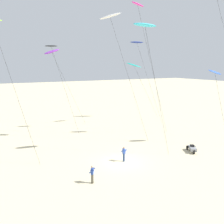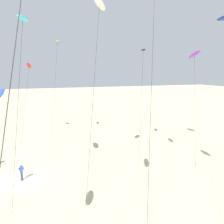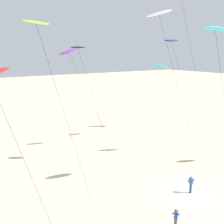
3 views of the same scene
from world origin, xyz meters
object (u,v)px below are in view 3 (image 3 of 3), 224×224
object	(u,v)px
kite_white	(159,15)
kite_flyer_nearest	(191,184)
kite_purple	(68,52)
kite_flyer_middle	(176,218)
kite_cyan	(215,30)
kite_black	(78,50)
kite_lime	(38,28)
kite_navy	(171,42)
kite_teal	(161,66)
kite_magenta	(182,0)

from	to	relation	value
kite_white	kite_flyer_nearest	distance (m)	17.37
kite_purple	kite_white	world-z (taller)	kite_white
kite_flyer_middle	kite_cyan	bearing A→B (deg)	24.96
kite_black	kite_purple	bearing A→B (deg)	74.69
kite_purple	kite_cyan	bearing A→B (deg)	-76.79
kite_lime	kite_flyer_nearest	xyz separation A→B (m)	(11.58, -5.56, -13.48)
kite_black	kite_flyer_middle	distance (m)	21.48
kite_lime	kite_cyan	size ratio (longest dim) A/B	1.01
kite_cyan	kite_white	bearing A→B (deg)	96.31
kite_lime	kite_navy	distance (m)	23.89
kite_teal	kite_magenta	bearing A→B (deg)	-121.30
kite_purple	kite_flyer_middle	xyz separation A→B (m)	(-3.45, -24.04, -11.73)
kite_navy	kite_flyer_middle	xyz separation A→B (m)	(-16.01, -16.65, -13.17)
kite_white	kite_teal	bearing A→B (deg)	44.35
kite_teal	kite_navy	distance (m)	6.26
kite_white	kite_flyer_middle	size ratio (longest dim) A/B	10.24
kite_navy	kite_black	bearing A→B (deg)	175.68
kite_black	kite_flyer_middle	xyz separation A→B (m)	(-1.72, -17.73, -12.01)
kite_purple	kite_black	distance (m)	6.55
kite_cyan	kite_flyer_middle	xyz separation A→B (m)	(-8.19, -3.81, -13.69)
kite_teal	kite_flyer_nearest	world-z (taller)	kite_teal
kite_lime	kite_magenta	bearing A→B (deg)	11.65
kite_purple	kite_cyan	size ratio (longest dim) A/B	0.89
kite_teal	kite_flyer_nearest	distance (m)	24.39
kite_magenta	kite_white	xyz separation A→B (m)	(-5.82, -2.26, -2.31)
kite_magenta	kite_flyer_nearest	bearing A→B (deg)	-130.33
kite_teal	kite_magenta	distance (m)	13.00
kite_flyer_nearest	kite_teal	bearing A→B (deg)	53.64
kite_navy	kite_flyer_nearest	bearing A→B (deg)	-128.49
kite_teal	kite_white	size ratio (longest dim) A/B	0.65
kite_black	kite_white	bearing A→B (deg)	-52.11
kite_teal	kite_black	size ratio (longest dim) A/B	0.83
kite_flyer_middle	kite_magenta	bearing A→B (deg)	43.42
kite_purple	kite_cyan	world-z (taller)	kite_cyan
kite_magenta	kite_black	world-z (taller)	kite_magenta
kite_white	kite_black	world-z (taller)	kite_white
kite_cyan	kite_flyer_middle	world-z (taller)	kite_cyan
kite_black	kite_flyer_nearest	xyz separation A→B (m)	(3.41, -14.77, -12.01)
kite_teal	kite_black	world-z (taller)	kite_black
kite_purple	kite_magenta	xyz separation A→B (m)	(9.85, -11.45, 6.13)
kite_teal	kite_flyer_nearest	xyz separation A→B (m)	(-13.33, -18.10, -9.45)
kite_black	kite_cyan	bearing A→B (deg)	-65.04
kite_teal	kite_white	distance (m)	16.52
kite_magenta	kite_navy	world-z (taller)	kite_magenta
kite_magenta	kite_lime	bearing A→B (deg)	-168.35
kite_cyan	kite_navy	xyz separation A→B (m)	(7.82, 12.83, -0.52)
kite_flyer_middle	kite_black	bearing A→B (deg)	84.46
kite_teal	kite_navy	xyz separation A→B (m)	(-2.44, -4.41, 3.72)
kite_magenta	kite_cyan	world-z (taller)	kite_magenta
kite_black	kite_navy	bearing A→B (deg)	-4.32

